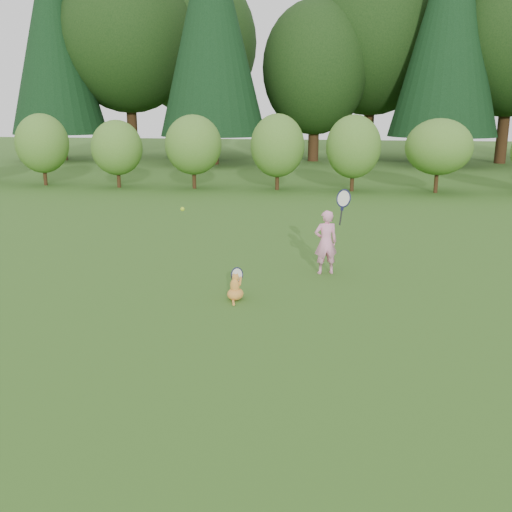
# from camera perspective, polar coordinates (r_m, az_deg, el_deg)

# --- Properties ---
(ground) EXTENTS (100.00, 100.00, 0.00)m
(ground) POSITION_cam_1_polar(r_m,az_deg,el_deg) (8.02, -2.42, -6.19)
(ground) COLOR #2D5016
(ground) RESTS_ON ground
(shrub_row) EXTENTS (28.00, 3.00, 2.80)m
(shrub_row) POSITION_cam_1_polar(r_m,az_deg,el_deg) (20.45, 5.52, 10.34)
(shrub_row) COLOR #487925
(shrub_row) RESTS_ON ground
(woodland_backdrop) EXTENTS (48.00, 10.00, 15.00)m
(woodland_backdrop) POSITION_cam_1_polar(r_m,az_deg,el_deg) (30.73, 7.48, 23.03)
(woodland_backdrop) COLOR black
(woodland_backdrop) RESTS_ON ground
(child) EXTENTS (0.68, 0.48, 1.70)m
(child) POSITION_cam_1_polar(r_m,az_deg,el_deg) (10.07, 7.05, 1.53)
(child) COLOR pink
(child) RESTS_ON ground
(cat) EXTENTS (0.34, 0.57, 0.57)m
(cat) POSITION_cam_1_polar(r_m,az_deg,el_deg) (8.72, -2.08, -2.99)
(cat) COLOR orange
(cat) RESTS_ON ground
(tennis_ball) EXTENTS (0.07, 0.07, 0.07)m
(tennis_ball) POSITION_cam_1_polar(r_m,az_deg,el_deg) (9.89, -7.37, 4.68)
(tennis_ball) COLOR #A1D519
(tennis_ball) RESTS_ON ground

